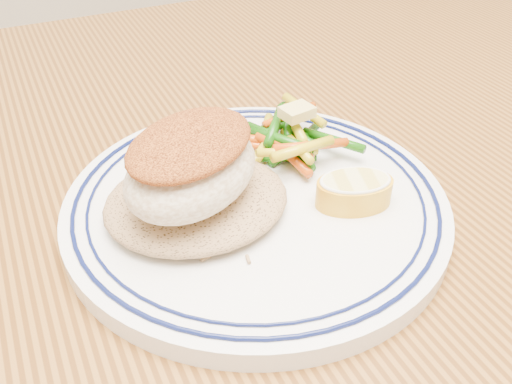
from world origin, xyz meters
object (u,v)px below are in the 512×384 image
at_px(plate, 256,204).
at_px(vegetable_pile, 285,139).
at_px(lemon_wedge, 354,190).
at_px(dining_table, 189,300).
at_px(rice_pilaf, 196,197).
at_px(fish_fillet, 191,164).

distance_m(plate, vegetable_pile, 0.07).
bearing_deg(lemon_wedge, dining_table, 149.51).
distance_m(dining_table, plate, 0.12).
distance_m(rice_pilaf, vegetable_pile, 0.10).
xyz_separation_m(fish_fillet, vegetable_pile, (0.09, 0.05, -0.03)).
height_order(dining_table, vegetable_pile, vegetable_pile).
height_order(dining_table, fish_fillet, fish_fillet).
height_order(rice_pilaf, fish_fillet, fish_fillet).
bearing_deg(lemon_wedge, fish_fillet, 163.17).
distance_m(dining_table, fish_fillet, 0.16).
relative_size(rice_pilaf, vegetable_pile, 1.21).
bearing_deg(dining_table, vegetable_pile, 9.36).
xyz_separation_m(fish_fillet, lemon_wedge, (0.11, -0.03, -0.03)).
bearing_deg(dining_table, plate, -29.71).
relative_size(dining_table, lemon_wedge, 24.06).
bearing_deg(vegetable_pile, dining_table, -170.64).
bearing_deg(plate, dining_table, 150.29).
bearing_deg(fish_fillet, lemon_wedge, -16.83).
distance_m(vegetable_pile, lemon_wedge, 0.08).
bearing_deg(fish_fillet, vegetable_pile, 26.77).
xyz_separation_m(rice_pilaf, fish_fillet, (-0.00, -0.01, 0.03)).
height_order(plate, lemon_wedge, lemon_wedge).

